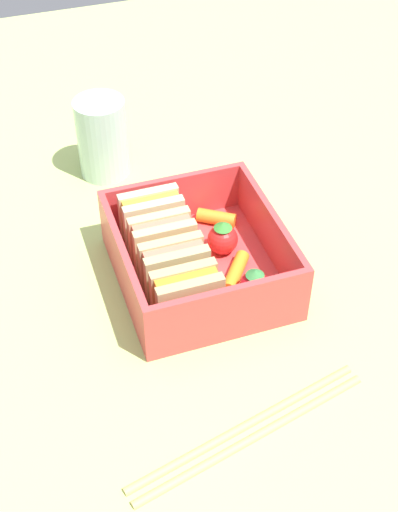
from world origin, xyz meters
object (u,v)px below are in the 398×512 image
strawberry_left (254,285)px  carrot_stick_left (216,218)px  strawberry_far_left (223,238)px  chopstick_pair (249,430)px  sandwich_center_right (152,218)px  drinking_glass (102,138)px  sandwich_left (187,297)px  sandwich_center_left (174,268)px  sandwich_center (163,242)px  carrot_stick_far_left (236,272)px

strawberry_left → carrot_stick_left: bearing=-1.5°
strawberry_far_left → chopstick_pair: bearing=166.1°
sandwich_center_right → carrot_stick_left: sandwich_center_right is taller
strawberry_far_left → drinking_glass: bearing=22.6°
sandwich_left → strawberry_far_left: 8.81cm
chopstick_pair → drinking_glass: bearing=4.3°
sandwich_center_left → sandwich_center: size_ratio=1.00×
sandwich_center → sandwich_left: bearing=180.0°
sandwich_center_left → sandwich_center_right: same height
sandwich_center → sandwich_center_left: bearing=180.0°
strawberry_left → chopstick_pair: size_ratio=0.16×
carrot_stick_left → sandwich_center_left: bearing=138.2°
sandwich_center → sandwich_center_right: (3.50, 0.00, 0.00)cm
sandwich_center_right → drinking_glass: size_ratio=0.66×
sandwich_center_right → strawberry_far_left: 6.81cm
carrot_stick_left → strawberry_far_left: bearing=168.5°
sandwich_center_right → sandwich_left: bearing=180.0°
sandwich_left → strawberry_left: (0.33, -6.12, -0.99)cm
sandwich_center → strawberry_far_left: 5.68cm
strawberry_far_left → chopstick_pair: (-18.17, 4.49, -2.37)cm
strawberry_far_left → sandwich_center_left: bearing=120.1°
sandwich_center_left → chopstick_pair: sandwich_center_left is taller
strawberry_far_left → drinking_glass: size_ratio=0.40×
strawberry_left → carrot_stick_far_left: strawberry_left is taller
sandwich_left → chopstick_pair: (-11.43, -1.11, -3.31)cm
sandwich_center → strawberry_left: size_ratio=1.71×
sandwich_left → sandwich_center: size_ratio=1.00×
sandwich_left → sandwich_center_left: bearing=0.0°
chopstick_pair → sandwich_center: bearing=3.4°
strawberry_left → strawberry_far_left: size_ratio=0.96×
sandwich_left → sandwich_center_right: (10.50, 0.00, 0.00)cm
sandwich_center_right → chopstick_pair: (-21.93, -1.11, -3.31)cm
drinking_glass → chopstick_pair: bearing=-175.7°
carrot_stick_left → chopstick_pair: bearing=166.5°
sandwich_center → strawberry_far_left: sandwich_center is taller
sandwich_left → carrot_stick_left: sandwich_left is taller
sandwich_left → sandwich_center: 7.00cm
sandwich_left → carrot_stick_far_left: 6.66cm
sandwich_center_right → drinking_glass: (13.34, 1.52, 0.63)cm
sandwich_center_left → carrot_stick_far_left: bearing=-93.4°
strawberry_far_left → carrot_stick_left: strawberry_far_left is taller
carrot_stick_far_left → strawberry_far_left: (3.57, -0.04, 0.90)cm
carrot_stick_far_left → sandwich_center_left: bearing=86.6°
sandwich_center → carrot_stick_far_left: 6.99cm
carrot_stick_far_left → carrot_stick_left: size_ratio=1.21×
sandwich_center_left → drinking_glass: drinking_glass is taller
sandwich_center_right → carrot_stick_far_left: size_ratio=1.26×
sandwich_center_right → carrot_stick_far_left: sandwich_center_right is taller
strawberry_left → strawberry_far_left: strawberry_far_left is taller
strawberry_left → carrot_stick_far_left: (2.85, 0.56, -0.84)cm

